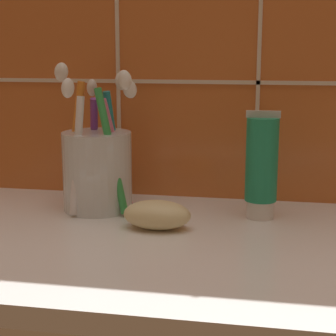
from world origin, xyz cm
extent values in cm
cube|color=white|center=(0.00, 0.00, 1.00)|extent=(71.96, 34.88, 2.00)
cube|color=#C6662D|center=(0.00, 17.69, 22.50)|extent=(81.96, 1.50, 45.01)
cube|color=beige|center=(0.00, 16.84, 17.10)|extent=(81.96, 0.24, 0.50)
cube|color=beige|center=(-16.19, 16.84, 22.50)|extent=(0.50, 0.24, 45.01)
cube|color=beige|center=(1.80, 16.84, 22.50)|extent=(0.50, 0.24, 45.01)
cylinder|color=silver|center=(-16.85, 9.10, 6.75)|extent=(8.31, 8.31, 9.50)
cylinder|color=pink|center=(-14.72, 10.03, 8.92)|extent=(3.90, 2.73, 13.24)
ellipsoid|color=white|center=(-13.15, 10.91, 16.50)|extent=(2.51, 2.19, 2.53)
cylinder|color=teal|center=(-15.36, 11.57, 9.31)|extent=(2.35, 3.35, 13.98)
ellipsoid|color=white|center=(-14.70, 12.81, 17.31)|extent=(2.11, 2.42, 2.46)
cylinder|color=purple|center=(-18.08, 11.94, 8.88)|extent=(2.31, 4.14, 13.17)
ellipsoid|color=white|center=(-18.75, 13.69, 16.42)|extent=(1.99, 2.49, 2.54)
cylinder|color=orange|center=(-19.75, 9.36, 9.92)|extent=(3.35, 1.22, 15.19)
ellipsoid|color=white|center=(-21.11, 9.49, 18.54)|extent=(2.13, 1.49, 2.44)
cylinder|color=white|center=(-18.32, 6.22, 9.14)|extent=(1.68, 3.28, 13.64)
ellipsoid|color=white|center=(-18.66, 4.94, 16.97)|extent=(1.78, 2.30, 2.45)
cylinder|color=green|center=(-14.54, 7.33, 9.59)|extent=(4.62, 2.79, 14.62)
ellipsoid|color=white|center=(-12.56, 6.41, 17.85)|extent=(2.54, 2.10, 2.56)
cylinder|color=white|center=(2.68, 9.10, 3.05)|extent=(3.11, 3.11, 2.10)
cylinder|color=#1E8C60|center=(2.68, 9.10, 8.87)|extent=(3.66, 3.66, 9.55)
cube|color=silver|center=(2.68, 9.10, 14.05)|extent=(3.85, 0.36, 0.80)
ellipsoid|color=beige|center=(-8.25, 2.90, 3.58)|extent=(7.41, 4.48, 3.15)
camera|label=1|loc=(3.55, -54.36, 21.19)|focal=60.00mm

